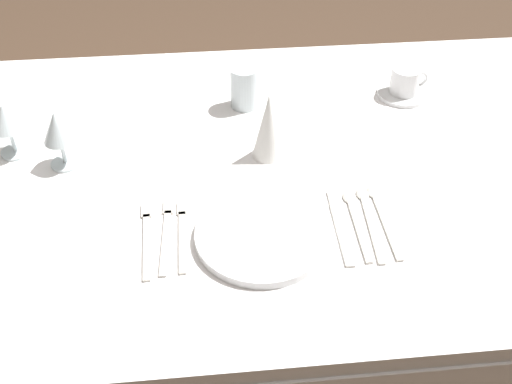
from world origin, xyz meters
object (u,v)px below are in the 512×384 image
(fork_salad, at_px, (146,237))
(wine_glass_left, at_px, (6,120))
(dinner_plate, at_px, (262,235))
(wine_glass_centre, at_px, (57,130))
(drink_tumbler, at_px, (245,90))
(fork_outer, at_px, (182,232))
(coffee_cup_left, at_px, (406,81))
(spoon_dessert, at_px, (368,215))
(spoon_soup, at_px, (355,216))
(spoon_tea, at_px, (381,212))
(dinner_knife, at_px, (340,229))
(napkin_folded, at_px, (269,126))
(fork_inner, at_px, (166,233))

(fork_salad, relative_size, wine_glass_left, 1.64)
(dinner_plate, bearing_deg, wine_glass_centre, 145.99)
(wine_glass_centre, bearing_deg, drink_tumbler, 26.00)
(fork_outer, height_order, coffee_cup_left, coffee_cup_left)
(wine_glass_left, bearing_deg, spoon_dessert, -20.95)
(wine_glass_left, relative_size, drink_tumbler, 1.22)
(dinner_plate, xyz_separation_m, spoon_soup, (0.20, 0.04, -0.01))
(spoon_dessert, bearing_deg, dinner_plate, -168.64)
(fork_outer, xyz_separation_m, spoon_soup, (0.35, 0.01, -0.00))
(spoon_tea, xyz_separation_m, coffee_cup_left, (0.18, 0.45, 0.04))
(spoon_soup, height_order, coffee_cup_left, coffee_cup_left)
(fork_salad, distance_m, spoon_dessert, 0.45)
(dinner_plate, height_order, spoon_soup, dinner_plate)
(dinner_knife, height_order, napkin_folded, napkin_folded)
(fork_inner, bearing_deg, spoon_tea, 2.20)
(dinner_knife, distance_m, wine_glass_left, 0.78)
(wine_glass_centre, xyz_separation_m, wine_glass_left, (-0.12, 0.06, -0.00))
(drink_tumbler, bearing_deg, wine_glass_left, -164.50)
(spoon_tea, relative_size, wine_glass_centre, 1.60)
(drink_tumbler, bearing_deg, spoon_dessert, -63.93)
(wine_glass_centre, xyz_separation_m, napkin_folded, (0.46, -0.01, -0.01))
(spoon_dessert, relative_size, drink_tumbler, 2.10)
(spoon_dessert, relative_size, wine_glass_centre, 1.62)
(dinner_knife, distance_m, wine_glass_centre, 0.65)
(dinner_plate, relative_size, napkin_folded, 1.64)
(spoon_soup, distance_m, drink_tumbler, 0.49)
(spoon_dessert, height_order, coffee_cup_left, coffee_cup_left)
(fork_salad, relative_size, wine_glass_centre, 1.54)
(fork_salad, xyz_separation_m, napkin_folded, (0.27, 0.25, 0.08))
(spoon_tea, distance_m, coffee_cup_left, 0.49)
(spoon_soup, bearing_deg, fork_outer, -177.97)
(spoon_tea, xyz_separation_m, napkin_folded, (-0.21, 0.22, 0.08))
(spoon_tea, bearing_deg, napkin_folded, 133.30)
(spoon_dessert, distance_m, napkin_folded, 0.30)
(dinner_knife, height_order, spoon_tea, spoon_tea)
(spoon_soup, xyz_separation_m, wine_glass_left, (-0.74, 0.30, 0.09))
(dinner_plate, relative_size, fork_salad, 1.24)
(coffee_cup_left, bearing_deg, wine_glass_centre, -165.66)
(dinner_plate, bearing_deg, wine_glass_left, 147.95)
(dinner_plate, distance_m, drink_tumbler, 0.49)
(wine_glass_left, bearing_deg, dinner_knife, -25.19)
(fork_outer, relative_size, spoon_soup, 0.96)
(fork_outer, xyz_separation_m, dinner_knife, (0.32, -0.02, -0.00))
(fork_outer, bearing_deg, spoon_tea, 2.64)
(wine_glass_centre, bearing_deg, dinner_plate, -34.01)
(fork_inner, height_order, wine_glass_centre, wine_glass_centre)
(coffee_cup_left, height_order, napkin_folded, napkin_folded)
(wine_glass_left, distance_m, napkin_folded, 0.59)
(dinner_plate, xyz_separation_m, spoon_tea, (0.25, 0.05, -0.01))
(fork_inner, xyz_separation_m, napkin_folded, (0.23, 0.24, 0.08))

